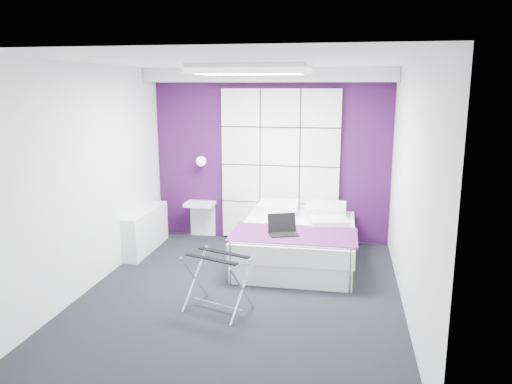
# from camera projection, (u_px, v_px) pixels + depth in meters

# --- Properties ---
(floor) EXTENTS (4.40, 4.40, 0.00)m
(floor) POSITION_uv_depth(u_px,v_px,m) (241.00, 294.00, 5.74)
(floor) COLOR black
(floor) RESTS_ON ground
(ceiling) EXTENTS (4.40, 4.40, 0.00)m
(ceiling) POSITION_uv_depth(u_px,v_px,m) (240.00, 61.00, 5.20)
(ceiling) COLOR white
(ceiling) RESTS_ON wall_back
(wall_back) EXTENTS (3.60, 0.00, 3.60)m
(wall_back) POSITION_uv_depth(u_px,v_px,m) (271.00, 156.00, 7.59)
(wall_back) COLOR silver
(wall_back) RESTS_ON floor
(wall_left) EXTENTS (0.00, 4.40, 4.40)m
(wall_left) POSITION_uv_depth(u_px,v_px,m) (89.00, 178.00, 5.78)
(wall_left) COLOR silver
(wall_left) RESTS_ON floor
(wall_right) EXTENTS (0.00, 4.40, 4.40)m
(wall_right) POSITION_uv_depth(u_px,v_px,m) (411.00, 190.00, 5.15)
(wall_right) COLOR silver
(wall_right) RESTS_ON floor
(accent_wall) EXTENTS (3.58, 0.02, 2.58)m
(accent_wall) POSITION_uv_depth(u_px,v_px,m) (271.00, 156.00, 7.58)
(accent_wall) COLOR #350E3D
(accent_wall) RESTS_ON wall_back
(soffit) EXTENTS (3.58, 0.50, 0.20)m
(soffit) POSITION_uv_depth(u_px,v_px,m) (269.00, 75.00, 7.09)
(soffit) COLOR white
(soffit) RESTS_ON wall_back
(headboard) EXTENTS (1.80, 0.08, 2.30)m
(headboard) POSITION_uv_depth(u_px,v_px,m) (280.00, 165.00, 7.53)
(headboard) COLOR silver
(headboard) RESTS_ON wall_back
(skylight) EXTENTS (1.36, 0.86, 0.12)m
(skylight) POSITION_uv_depth(u_px,v_px,m) (251.00, 68.00, 5.78)
(skylight) COLOR white
(skylight) RESTS_ON ceiling
(wall_lamp) EXTENTS (0.15, 0.15, 0.15)m
(wall_lamp) POSITION_uv_depth(u_px,v_px,m) (202.00, 161.00, 7.65)
(wall_lamp) COLOR white
(wall_lamp) RESTS_ON wall_back
(radiator) EXTENTS (0.22, 1.20, 0.60)m
(radiator) POSITION_uv_depth(u_px,v_px,m) (146.00, 230.00, 7.22)
(radiator) COLOR white
(radiator) RESTS_ON floor
(bed) EXTENTS (1.57, 1.89, 0.67)m
(bed) POSITION_uv_depth(u_px,v_px,m) (297.00, 242.00, 6.74)
(bed) COLOR white
(bed) RESTS_ON floor
(nightstand) EXTENTS (0.45, 0.35, 0.05)m
(nightstand) POSITION_uv_depth(u_px,v_px,m) (200.00, 204.00, 7.76)
(nightstand) COLOR white
(nightstand) RESTS_ON wall_back
(luggage_rack) EXTENTS (0.63, 0.46, 0.62)m
(luggage_rack) POSITION_uv_depth(u_px,v_px,m) (218.00, 283.00, 5.27)
(luggage_rack) COLOR silver
(luggage_rack) RESTS_ON floor
(laptop) EXTENTS (0.36, 0.25, 0.26)m
(laptop) POSITION_uv_depth(u_px,v_px,m) (284.00, 229.00, 6.24)
(laptop) COLOR black
(laptop) RESTS_ON bed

